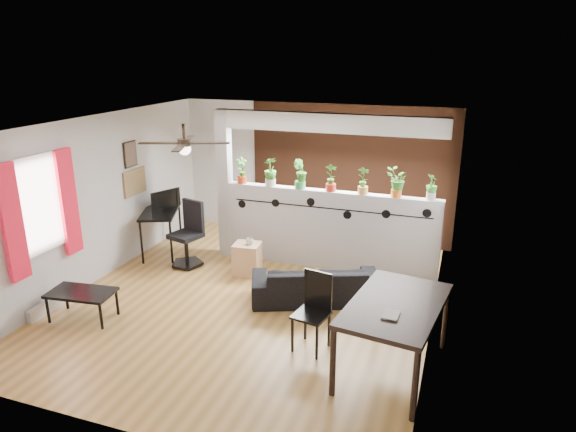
# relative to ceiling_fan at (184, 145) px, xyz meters

# --- Properties ---
(room_shell) EXTENTS (6.30, 7.10, 2.90)m
(room_shell) POSITION_rel_ceiling_fan_xyz_m (0.80, 0.30, -1.01)
(room_shell) COLOR olive
(room_shell) RESTS_ON ground
(partition_wall) EXTENTS (3.60, 0.18, 1.35)m
(partition_wall) POSITION_rel_ceiling_fan_xyz_m (1.60, 1.80, -1.64)
(partition_wall) COLOR #BCBCC1
(partition_wall) RESTS_ON ground
(ceiling_header) EXTENTS (3.60, 0.18, 0.30)m
(ceiling_header) POSITION_rel_ceiling_fan_xyz_m (1.60, 1.80, 0.14)
(ceiling_header) COLOR silver
(ceiling_header) RESTS_ON room_shell
(pier_column) EXTENTS (0.22, 0.20, 2.60)m
(pier_column) POSITION_rel_ceiling_fan_xyz_m (-0.31, 1.80, -1.01)
(pier_column) COLOR #BCBCC1
(pier_column) RESTS_ON ground
(brick_panel) EXTENTS (3.90, 0.05, 2.60)m
(brick_panel) POSITION_rel_ceiling_fan_xyz_m (1.60, 3.27, -1.01)
(brick_panel) COLOR #A5532F
(brick_panel) RESTS_ON ground
(vine_decal) EXTENTS (3.31, 0.01, 0.30)m
(vine_decal) POSITION_rel_ceiling_fan_xyz_m (1.60, 1.70, -1.23)
(vine_decal) COLOR black
(vine_decal) RESTS_ON partition_wall
(window_assembly) EXTENTS (0.09, 1.30, 1.55)m
(window_assembly) POSITION_rel_ceiling_fan_xyz_m (-1.76, -0.90, -0.81)
(window_assembly) COLOR white
(window_assembly) RESTS_ON room_shell
(baseboard_heater) EXTENTS (0.08, 1.00, 0.18)m
(baseboard_heater) POSITION_rel_ceiling_fan_xyz_m (-1.74, -0.90, -2.22)
(baseboard_heater) COLOR silver
(baseboard_heater) RESTS_ON ground
(corkboard) EXTENTS (0.03, 0.60, 0.45)m
(corkboard) POSITION_rel_ceiling_fan_xyz_m (-1.78, 1.25, -0.96)
(corkboard) COLOR olive
(corkboard) RESTS_ON room_shell
(framed_art) EXTENTS (0.03, 0.34, 0.44)m
(framed_art) POSITION_rel_ceiling_fan_xyz_m (-1.78, 1.20, -0.46)
(framed_art) COLOR #8C7259
(framed_art) RESTS_ON room_shell
(ceiling_fan) EXTENTS (1.19, 1.19, 0.43)m
(ceiling_fan) POSITION_rel_ceiling_fan_xyz_m (0.00, 0.00, 0.00)
(ceiling_fan) COLOR black
(ceiling_fan) RESTS_ON room_shell
(potted_plant_0) EXTENTS (0.30, 0.28, 0.45)m
(potted_plant_0) POSITION_rel_ceiling_fan_xyz_m (0.02, 1.80, -0.72)
(potted_plant_0) COLOR #C94417
(potted_plant_0) RESTS_ON partition_wall
(potted_plant_1) EXTENTS (0.32, 0.33, 0.48)m
(potted_plant_1) POSITION_rel_ceiling_fan_xyz_m (0.55, 1.80, -0.71)
(potted_plant_1) COLOR silver
(potted_plant_1) RESTS_ON partition_wall
(potted_plant_2) EXTENTS (0.29, 0.25, 0.49)m
(potted_plant_2) POSITION_rel_ceiling_fan_xyz_m (1.07, 1.80, -0.71)
(potted_plant_2) COLOR green
(potted_plant_2) RESTS_ON partition_wall
(potted_plant_3) EXTENTS (0.24, 0.19, 0.46)m
(potted_plant_3) POSITION_rel_ceiling_fan_xyz_m (1.60, 1.80, -0.72)
(potted_plant_3) COLOR red
(potted_plant_3) RESTS_ON partition_wall
(potted_plant_4) EXTENTS (0.25, 0.21, 0.45)m
(potted_plant_4) POSITION_rel_ceiling_fan_xyz_m (2.13, 1.80, -0.73)
(potted_plant_4) COLOR gold
(potted_plant_4) RESTS_ON partition_wall
(potted_plant_5) EXTENTS (0.30, 0.28, 0.46)m
(potted_plant_5) POSITION_rel_ceiling_fan_xyz_m (2.65, 1.80, -0.72)
(potted_plant_5) COLOR orange
(potted_plant_5) RESTS_ON partition_wall
(potted_plant_6) EXTENTS (0.25, 0.26, 0.40)m
(potted_plant_6) POSITION_rel_ceiling_fan_xyz_m (3.18, 1.80, -0.75)
(potted_plant_6) COLOR silver
(potted_plant_6) RESTS_ON partition_wall
(sofa) EXTENTS (1.92, 1.31, 0.52)m
(sofa) POSITION_rel_ceiling_fan_xyz_m (1.72, 0.58, -2.05)
(sofa) COLOR black
(sofa) RESTS_ON ground
(cube_shelf) EXTENTS (0.46, 0.42, 0.52)m
(cube_shelf) POSITION_rel_ceiling_fan_xyz_m (0.39, 1.12, -2.05)
(cube_shelf) COLOR tan
(cube_shelf) RESTS_ON ground
(cup) EXTENTS (0.14, 0.14, 0.10)m
(cup) POSITION_rel_ceiling_fan_xyz_m (0.44, 1.12, -1.75)
(cup) COLOR gray
(cup) RESTS_ON cube_shelf
(computer_desk) EXTENTS (0.96, 1.25, 0.81)m
(computer_desk) POSITION_rel_ceiling_fan_xyz_m (-1.45, 1.46, -1.58)
(computer_desk) COLOR black
(computer_desk) RESTS_ON ground
(monitor) EXTENTS (0.33, 0.18, 0.19)m
(monitor) POSITION_rel_ceiling_fan_xyz_m (-1.45, 1.61, -1.41)
(monitor) COLOR black
(monitor) RESTS_ON computer_desk
(office_chair) EXTENTS (0.57, 0.58, 1.10)m
(office_chair) POSITION_rel_ceiling_fan_xyz_m (-0.70, 1.12, -1.83)
(office_chair) COLOR black
(office_chair) RESTS_ON ground
(dining_table) EXTENTS (1.17, 1.69, 0.86)m
(dining_table) POSITION_rel_ceiling_fan_xyz_m (3.05, -0.82, -1.55)
(dining_table) COLOR black
(dining_table) RESTS_ON ground
(book) EXTENTS (0.19, 0.24, 0.02)m
(book) POSITION_rel_ceiling_fan_xyz_m (2.95, -1.12, -1.45)
(book) COLOR gray
(book) RESTS_ON dining_table
(folding_chair) EXTENTS (0.46, 0.46, 0.98)m
(folding_chair) POSITION_rel_ceiling_fan_xyz_m (2.05, -0.63, -1.73)
(folding_chair) COLOR black
(folding_chair) RESTS_ON ground
(coffee_table) EXTENTS (0.93, 0.59, 0.41)m
(coffee_table) POSITION_rel_ceiling_fan_xyz_m (-1.14, -1.02, -1.95)
(coffee_table) COLOR black
(coffee_table) RESTS_ON ground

